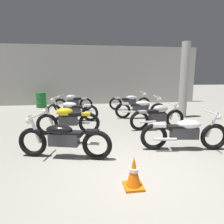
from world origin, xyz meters
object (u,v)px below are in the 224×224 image
(support_pillar, at_px, (184,81))
(motorcycle_right_row_1, at_px, (158,116))
(motorcycle_right_row_0, at_px, (185,132))
(traffic_cone, at_px, (134,173))
(oil_drum, at_px, (41,100))
(motorcycle_right_row_3, at_px, (130,101))
(motorcycle_left_row_3, at_px, (73,102))
(motorcycle_left_row_2, at_px, (72,110))
(motorcycle_right_row_2, at_px, (141,108))
(motorcycle_left_row_0, at_px, (63,139))
(motorcycle_left_row_1, at_px, (68,120))

(support_pillar, relative_size, motorcycle_right_row_1, 1.62)
(motorcycle_right_row_0, relative_size, traffic_cone, 4.01)
(oil_drum, bearing_deg, motorcycle_right_row_3, -17.04)
(support_pillar, distance_m, oil_drum, 7.66)
(motorcycle_right_row_3, bearing_deg, motorcycle_left_row_3, 179.39)
(support_pillar, xyz_separation_m, motorcycle_left_row_2, (-4.77, 0.01, -1.15))
(motorcycle_right_row_1, xyz_separation_m, motorcycle_right_row_2, (-0.08, 1.74, -0.01))
(motorcycle_left_row_0, xyz_separation_m, oil_drum, (-1.91, 7.25, -0.03))
(motorcycle_left_row_1, bearing_deg, motorcycle_left_row_2, 89.46)
(motorcycle_right_row_1, bearing_deg, motorcycle_left_row_1, -177.92)
(motorcycle_left_row_2, height_order, motorcycle_right_row_0, same)
(motorcycle_left_row_2, xyz_separation_m, motorcycle_right_row_2, (2.89, -0.01, 0.00))
(support_pillar, distance_m, motorcycle_left_row_0, 6.12)
(motorcycle_left_row_1, height_order, traffic_cone, motorcycle_left_row_1)
(motorcycle_right_row_1, height_order, oil_drum, motorcycle_right_row_1)
(motorcycle_left_row_1, bearing_deg, support_pillar, 21.06)
(motorcycle_left_row_0, distance_m, motorcycle_right_row_1, 3.53)
(motorcycle_left_row_0, bearing_deg, motorcycle_left_row_2, 90.22)
(motorcycle_left_row_2, xyz_separation_m, motorcycle_right_row_3, (2.92, 2.10, 0.00))
(support_pillar, height_order, motorcycle_right_row_0, support_pillar)
(motorcycle_right_row_3, relative_size, oil_drum, 2.55)
(motorcycle_right_row_2, distance_m, traffic_cone, 5.33)
(motorcycle_left_row_1, xyz_separation_m, traffic_cone, (1.28, -3.22, -0.20))
(motorcycle_right_row_0, bearing_deg, motorcycle_left_row_1, 149.24)
(motorcycle_left_row_2, relative_size, motorcycle_right_row_3, 0.98)
(motorcycle_left_row_0, bearing_deg, motorcycle_left_row_3, 90.63)
(motorcycle_left_row_1, bearing_deg, motorcycle_left_row_3, 90.47)
(support_pillar, height_order, motorcycle_right_row_1, support_pillar)
(motorcycle_left_row_2, xyz_separation_m, motorcycle_left_row_3, (-0.05, 2.13, 0.01))
(support_pillar, bearing_deg, motorcycle_left_row_0, -142.40)
(motorcycle_left_row_1, relative_size, traffic_cone, 3.65)
(motorcycle_left_row_2, relative_size, motorcycle_right_row_2, 0.98)
(motorcycle_left_row_3, height_order, motorcycle_right_row_0, motorcycle_right_row_0)
(oil_drum, bearing_deg, motorcycle_left_row_0, -75.24)
(motorcycle_left_row_1, xyz_separation_m, motorcycle_left_row_3, (-0.03, 3.98, 0.00))
(motorcycle_right_row_2, bearing_deg, support_pillar, -0.21)
(motorcycle_left_row_3, distance_m, motorcycle_right_row_2, 3.63)
(motorcycle_left_row_2, xyz_separation_m, oil_drum, (-1.90, 3.57, -0.03))
(motorcycle_left_row_2, bearing_deg, motorcycle_left_row_0, -89.78)
(motorcycle_left_row_1, distance_m, oil_drum, 5.74)
(motorcycle_left_row_1, distance_m, motorcycle_right_row_1, 2.99)
(motorcycle_right_row_3, relative_size, traffic_cone, 4.02)
(motorcycle_right_row_2, bearing_deg, traffic_cone, -107.78)
(motorcycle_right_row_1, height_order, motorcycle_right_row_3, motorcycle_right_row_3)
(motorcycle_left_row_0, xyz_separation_m, motorcycle_left_row_2, (-0.01, 3.68, 0.00))
(motorcycle_left_row_3, xyz_separation_m, oil_drum, (-1.85, 1.44, -0.03))
(motorcycle_right_row_2, height_order, motorcycle_right_row_3, same)
(motorcycle_left_row_3, distance_m, motorcycle_right_row_0, 6.48)
(motorcycle_right_row_2, height_order, traffic_cone, motorcycle_right_row_2)
(motorcycle_left_row_2, height_order, motorcycle_left_row_3, motorcycle_left_row_2)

